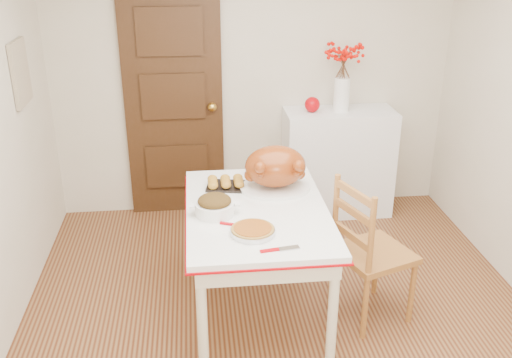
{
  "coord_description": "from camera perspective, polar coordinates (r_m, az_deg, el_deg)",
  "views": [
    {
      "loc": [
        -0.53,
        -3.0,
        2.44
      ],
      "look_at": [
        -0.16,
        0.35,
        0.98
      ],
      "focal_mm": 40.78,
      "sensor_mm": 36.0,
      "label": 1
    }
  ],
  "objects": [
    {
      "name": "shaker_pair",
      "position": [
        4.17,
        3.16,
        0.95
      ],
      "size": [
        0.1,
        0.05,
        0.09
      ],
      "primitive_type": null,
      "rotation": [
        0.0,
        0.0,
        0.18
      ],
      "color": "white",
      "rests_on": "kitchen_table"
    },
    {
      "name": "door_back",
      "position": [
        5.17,
        -8.07,
        7.4
      ],
      "size": [
        0.85,
        0.06,
        2.06
      ],
      "primitive_type": "cube",
      "color": "#371F10",
      "rests_on": "ground"
    },
    {
      "name": "wall_back",
      "position": [
        5.16,
        -0.31,
        10.14
      ],
      "size": [
        3.5,
        0.0,
        2.5
      ],
      "primitive_type": "cube",
      "color": "beige",
      "rests_on": "ground"
    },
    {
      "name": "apple",
      "position": [
        5.08,
        5.54,
        7.28
      ],
      "size": [
        0.13,
        0.13,
        0.13
      ],
      "primitive_type": "sphere",
      "color": "#AD0209",
      "rests_on": "sideboard"
    },
    {
      "name": "photo_board",
      "position": [
        4.47,
        -22.12,
        9.63
      ],
      "size": [
        0.03,
        0.35,
        0.45
      ],
      "primitive_type": "cube",
      "color": "beige",
      "rests_on": "ground"
    },
    {
      "name": "pie_server",
      "position": [
        3.24,
        2.35,
        -6.87
      ],
      "size": [
        0.23,
        0.1,
        0.01
      ],
      "primitive_type": null,
      "rotation": [
        0.0,
        0.0,
        0.15
      ],
      "color": "silver",
      "rests_on": "kitchen_table"
    },
    {
      "name": "kitchen_table",
      "position": [
        3.89,
        0.08,
        -8.14
      ],
      "size": [
        0.91,
        1.33,
        0.8
      ],
      "primitive_type": null,
      "color": "white",
      "rests_on": "floor"
    },
    {
      "name": "drinking_glass",
      "position": [
        4.17,
        -0.57,
        1.11
      ],
      "size": [
        0.07,
        0.07,
        0.11
      ],
      "primitive_type": "cylinder",
      "rotation": [
        0.0,
        0.0,
        -0.15
      ],
      "color": "white",
      "rests_on": "kitchen_table"
    },
    {
      "name": "pumpkin_pie",
      "position": [
        3.38,
        -0.32,
        -5.0
      ],
      "size": [
        0.33,
        0.33,
        0.05
      ],
      "primitive_type": "cylinder",
      "rotation": [
        0.0,
        0.0,
        0.32
      ],
      "color": "#8E4613",
      "rests_on": "kitchen_table"
    },
    {
      "name": "turkey_platter",
      "position": [
        3.9,
        1.91,
        1.01
      ],
      "size": [
        0.54,
        0.46,
        0.3
      ],
      "primitive_type": null,
      "rotation": [
        0.0,
        0.0,
        -0.16
      ],
      "color": "brown",
      "rests_on": "kitchen_table"
    },
    {
      "name": "carving_knife",
      "position": [
        3.48,
        -1.72,
        -4.57
      ],
      "size": [
        0.24,
        0.14,
        0.01
      ],
      "primitive_type": null,
      "rotation": [
        0.0,
        0.0,
        -0.4
      ],
      "color": "silver",
      "rests_on": "kitchen_table"
    },
    {
      "name": "berry_vase",
      "position": [
        5.08,
        8.51,
        9.92
      ],
      "size": [
        0.32,
        0.32,
        0.61
      ],
      "primitive_type": null,
      "color": "white",
      "rests_on": "sideboard"
    },
    {
      "name": "sideboard",
      "position": [
        5.32,
        8.0,
        1.63
      ],
      "size": [
        0.97,
        0.43,
        0.97
      ],
      "primitive_type": "cube",
      "color": "white",
      "rests_on": "floor"
    },
    {
      "name": "stuffing_dish",
      "position": [
        3.6,
        -4.08,
        -2.59
      ],
      "size": [
        0.31,
        0.25,
        0.12
      ],
      "primitive_type": null,
      "rotation": [
        0.0,
        0.0,
        0.0
      ],
      "color": "#5A3B13",
      "rests_on": "kitchen_table"
    },
    {
      "name": "chair_oak",
      "position": [
        3.9,
        11.52,
        -6.85
      ],
      "size": [
        0.57,
        0.57,
        1.0
      ],
      "primitive_type": null,
      "rotation": [
        0.0,
        0.0,
        1.93
      ],
      "color": "#995C2C",
      "rests_on": "floor"
    },
    {
      "name": "rolls_tray",
      "position": [
        3.98,
        -2.99,
        -0.35
      ],
      "size": [
        0.29,
        0.24,
        0.07
      ],
      "primitive_type": null,
      "rotation": [
        0.0,
        0.0,
        -0.19
      ],
      "color": "#A2711D",
      "rests_on": "kitchen_table"
    },
    {
      "name": "floor",
      "position": [
        3.9,
        2.93,
        -15.28
      ],
      "size": [
        3.5,
        4.0,
        0.0
      ],
      "primitive_type": "cube",
      "color": "#4C200E",
      "rests_on": "ground"
    }
  ]
}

